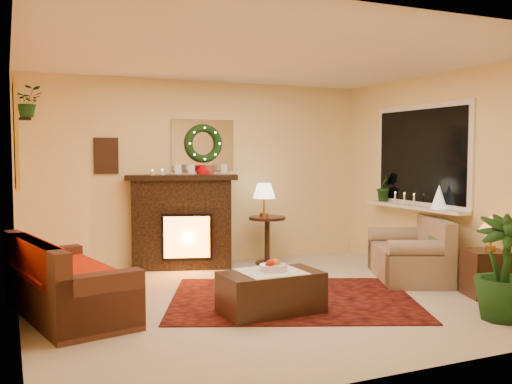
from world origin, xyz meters
name	(u,v)px	position (x,y,z in m)	size (l,w,h in m)	color
floor	(269,300)	(0.00, 0.00, 0.00)	(5.00, 5.00, 0.00)	beige
ceiling	(269,57)	(0.00, 0.00, 2.60)	(5.00, 5.00, 0.00)	white
wall_back	(203,173)	(0.00, 2.25, 1.30)	(5.00, 5.00, 0.00)	#EFD88C
wall_front	(404,194)	(0.00, -2.25, 1.30)	(5.00, 5.00, 0.00)	#EFD88C
wall_left	(15,186)	(-2.50, 0.00, 1.30)	(4.50, 4.50, 0.00)	#EFD88C
wall_right	(451,176)	(2.50, 0.00, 1.30)	(4.50, 4.50, 0.00)	#EFD88C
area_rug	(293,299)	(0.25, -0.08, 0.01)	(2.62, 1.96, 0.01)	maroon
sofa	(69,272)	(-2.04, 0.26, 0.43)	(0.79, 1.79, 0.77)	brown
red_throw	(62,267)	(-2.09, 0.38, 0.46)	(0.79, 1.28, 0.02)	#E74A29
fireplace	(182,228)	(-0.37, 2.04, 0.55)	(1.33, 0.42, 1.22)	black
poinsettia	(205,174)	(-0.03, 2.06, 1.30)	(0.23, 0.23, 0.23)	#C90007
mantel_candle_a	(153,178)	(-0.78, 2.00, 1.26)	(0.06, 0.06, 0.18)	white
mantel_candle_b	(162,177)	(-0.66, 1.99, 1.26)	(0.06, 0.06, 0.18)	silver
mantel_mirror	(203,145)	(0.00, 2.23, 1.70)	(0.92, 0.02, 0.72)	white
wreath	(204,144)	(0.00, 2.19, 1.72)	(0.55, 0.55, 0.11)	#194719
wall_art	(106,156)	(-1.35, 2.23, 1.55)	(0.32, 0.03, 0.48)	#381E11
gold_mirror	(16,136)	(-2.48, 0.30, 1.75)	(0.03, 0.84, 1.00)	gold
hanging_plant	(28,117)	(-2.34, 1.05, 1.97)	(0.33, 0.28, 0.36)	#194719
loveseat	(409,246)	(2.06, 0.24, 0.42)	(0.78, 1.34, 0.78)	gray
window_frame	(421,156)	(2.48, 0.55, 1.55)	(0.03, 1.86, 1.36)	white
window_glass	(420,156)	(2.47, 0.55, 1.55)	(0.02, 1.70, 1.22)	black
window_sill	(414,207)	(2.38, 0.55, 0.87)	(0.22, 1.86, 0.04)	white
mini_tree	(439,197)	(2.38, 0.08, 1.04)	(0.20, 0.20, 0.30)	white
sill_plant	(385,188)	(2.40, 1.22, 1.08)	(0.30, 0.24, 0.55)	#2F5A28
side_table_round	(267,241)	(0.82, 1.81, 0.32)	(0.52, 0.52, 0.68)	#321C13
lamp_cream	(264,203)	(0.78, 1.85, 0.88)	(0.32, 0.32, 0.49)	#FFECB6
end_table_square	(486,272)	(2.26, -0.83, 0.27)	(0.42, 0.42, 0.51)	#41180F
lamp_tiffany	(491,230)	(2.29, -0.86, 0.74)	(0.30, 0.30, 0.43)	gold
coffee_table	(271,293)	(-0.20, -0.48, 0.21)	(0.99, 0.54, 0.41)	black
fruit_bowl	(273,268)	(-0.16, -0.46, 0.45)	(0.28, 0.28, 0.06)	silver
floor_palm	(504,273)	(1.73, -1.57, 0.45)	(1.68, 1.68, 3.01)	#1A5718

